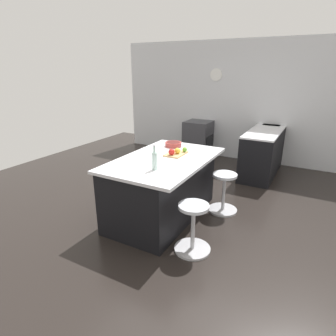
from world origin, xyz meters
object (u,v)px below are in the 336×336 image
Objects in this scene: stool_by_window at (224,194)px; fruit_bowl at (173,144)px; apple_green at (185,150)px; kitchen_island at (162,187)px; water_bottle at (155,160)px; cutting_board at (176,154)px; apple_red at (172,152)px; apple_yellow at (178,151)px; oven_range at (198,139)px; stool_middle at (193,229)px.

stool_by_window is 1.10m from fruit_bowl.
stool_by_window is at bearing 110.93° from apple_green.
water_bottle is at bearing 19.59° from kitchen_island.
apple_red reaches higher than cutting_board.
stool_by_window is at bearing 117.29° from cutting_board.
apple_yellow reaches higher than cutting_board.
apple_yellow is 0.47m from fruit_bowl.
oven_range is 3.37× the size of fruit_bowl.
stool_middle is 6.80× the size of apple_red.
fruit_bowl is (-0.60, -0.14, 0.49)m from kitchen_island.
stool_by_window is 0.90m from apple_green.
fruit_bowl is (-1.17, -0.88, 0.65)m from stool_middle.
fruit_bowl reaches higher than cutting_board.
apple_red is at bearing -25.54° from apple_yellow.
stool_by_window is at bearing 180.00° from stool_middle.
kitchen_island is at bearing 13.46° from oven_range.
oven_range is 9.75× the size of apple_red.
apple_green is (-0.23, 0.10, -0.01)m from apple_red.
oven_range is 2.86m from apple_green.
fruit_bowl reaches higher than kitchen_island.
apple_green is (-0.12, 0.08, 0.05)m from cutting_board.
oven_range reaches higher than stool_by_window.
water_bottle is at bearing -1.21° from apple_green.
apple_green is at bearing -148.50° from stool_middle.
oven_range is 10.34× the size of apple_yellow.
stool_by_window is 0.96m from cutting_board.
cutting_board is 0.06m from apple_yellow.
fruit_bowl is (-0.03, -0.88, 0.65)m from stool_by_window.
stool_by_window is (-0.57, 0.75, -0.17)m from kitchen_island.
cutting_board is 5.06× the size of apple_green.
oven_range is at bearing -161.25° from apple_green.
fruit_bowl is at bearing -167.12° from kitchen_island.
oven_range is at bearing -164.39° from apple_red.
stool_by_window and stool_middle have the same top height.
stool_middle is 1.17m from apple_red.
oven_range is at bearing -166.39° from fruit_bowl.
apple_red is at bearing -22.86° from apple_green.
stool_middle is at bearing 22.28° from oven_range.
cutting_board is at bearing 16.45° from oven_range.
apple_red is 0.35× the size of fruit_bowl.
water_bottle is 1.21× the size of fruit_bowl.
cutting_board is (2.78, 0.82, 0.48)m from oven_range.
stool_middle is 1.61m from fruit_bowl.
kitchen_island is at bearing -30.80° from apple_yellow.
fruit_bowl reaches higher than stool_by_window.
kitchen_island is at bearing -34.63° from apple_red.
fruit_bowl is (-0.38, -0.27, -0.02)m from apple_yellow.
stool_by_window is at bearing 87.80° from fruit_bowl.
cutting_board is at bearing -141.13° from stool_middle.
water_bottle reaches higher than fruit_bowl.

